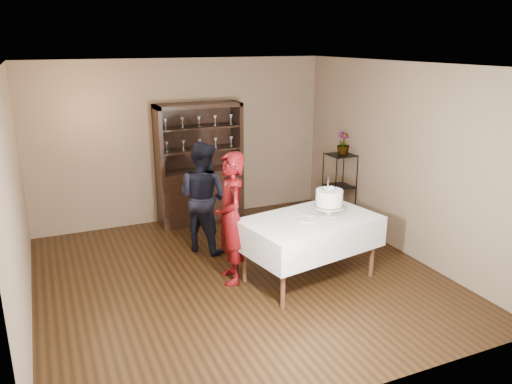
# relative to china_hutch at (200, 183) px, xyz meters

# --- Properties ---
(floor) EXTENTS (5.00, 5.00, 0.00)m
(floor) POSITION_rel_china_hutch_xyz_m (-0.20, -2.25, -0.66)
(floor) COLOR black
(floor) RESTS_ON ground
(ceiling) EXTENTS (5.00, 5.00, 0.00)m
(ceiling) POSITION_rel_china_hutch_xyz_m (-0.20, -2.25, 2.04)
(ceiling) COLOR white
(ceiling) RESTS_ON back_wall
(back_wall) EXTENTS (5.00, 0.02, 2.70)m
(back_wall) POSITION_rel_china_hutch_xyz_m (-0.20, 0.25, 0.69)
(back_wall) COLOR #726149
(back_wall) RESTS_ON floor
(wall_left) EXTENTS (0.02, 5.00, 2.70)m
(wall_left) POSITION_rel_china_hutch_xyz_m (-2.70, -2.25, 0.69)
(wall_left) COLOR #726149
(wall_left) RESTS_ON floor
(wall_right) EXTENTS (0.02, 5.00, 2.70)m
(wall_right) POSITION_rel_china_hutch_xyz_m (2.30, -2.25, 0.69)
(wall_right) COLOR #726149
(wall_right) RESTS_ON floor
(china_hutch) EXTENTS (1.40, 0.48, 2.00)m
(china_hutch) POSITION_rel_china_hutch_xyz_m (0.00, 0.00, 0.00)
(china_hutch) COLOR black
(china_hutch) RESTS_ON floor
(plant_etagere) EXTENTS (0.42, 0.42, 1.20)m
(plant_etagere) POSITION_rel_china_hutch_xyz_m (2.08, -1.05, -0.01)
(plant_etagere) COLOR black
(plant_etagere) RESTS_ON floor
(cake_table) EXTENTS (1.83, 1.31, 0.84)m
(cake_table) POSITION_rel_china_hutch_xyz_m (0.61, -2.67, -0.02)
(cake_table) COLOR silver
(cake_table) RESTS_ON floor
(woman) EXTENTS (0.50, 0.67, 1.69)m
(woman) POSITION_rel_china_hutch_xyz_m (-0.31, -2.29, 0.18)
(woman) COLOR #340405
(woman) RESTS_ON floor
(man) EXTENTS (0.96, 1.00, 1.62)m
(man) POSITION_rel_china_hutch_xyz_m (-0.33, -1.20, 0.15)
(man) COLOR black
(man) RESTS_ON floor
(cake) EXTENTS (0.44, 0.44, 0.53)m
(cake) POSITION_rel_china_hutch_xyz_m (0.87, -2.66, 0.38)
(cake) COLOR silver
(cake) RESTS_ON cake_table
(plate_near) EXTENTS (0.20, 0.20, 0.01)m
(plate_near) POSITION_rel_china_hutch_xyz_m (0.51, -2.72, 0.18)
(plate_near) COLOR silver
(plate_near) RESTS_ON cake_table
(plate_far) EXTENTS (0.21, 0.21, 0.01)m
(plate_far) POSITION_rel_china_hutch_xyz_m (0.63, -2.55, 0.18)
(plate_far) COLOR silver
(plate_far) RESTS_ON cake_table
(potted_plant) EXTENTS (0.22, 0.22, 0.37)m
(potted_plant) POSITION_rel_china_hutch_xyz_m (2.09, -1.08, 0.71)
(potted_plant) COLOR #4F7437
(potted_plant) RESTS_ON plant_etagere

